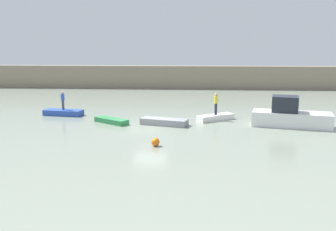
# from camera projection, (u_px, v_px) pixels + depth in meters

# --- Properties ---
(ground_plane) EXTENTS (120.00, 120.00, 0.00)m
(ground_plane) POSITION_uv_depth(u_px,v_px,m) (150.00, 128.00, 28.50)
(ground_plane) COLOR gray
(embankment_wall) EXTENTS (80.00, 1.20, 3.14)m
(embankment_wall) POSITION_uv_depth(u_px,v_px,m) (169.00, 77.00, 52.25)
(embankment_wall) COLOR gray
(embankment_wall) RESTS_ON ground_plane
(motorboat) EXTENTS (6.09, 3.23, 2.35)m
(motorboat) POSITION_uv_depth(u_px,v_px,m) (290.00, 116.00, 28.78)
(motorboat) COLOR white
(motorboat) RESTS_ON ground_plane
(rowboat_blue) EXTENTS (3.55, 1.71, 0.49)m
(rowboat_blue) POSITION_uv_depth(u_px,v_px,m) (63.00, 112.00, 33.36)
(rowboat_blue) COLOR #2B4CAD
(rowboat_blue) RESTS_ON ground_plane
(rowboat_green) EXTENTS (3.04, 2.49, 0.40)m
(rowboat_green) POSITION_uv_depth(u_px,v_px,m) (111.00, 121.00, 30.12)
(rowboat_green) COLOR #2D7F47
(rowboat_green) RESTS_ON ground_plane
(rowboat_grey) EXTENTS (3.86, 2.15, 0.50)m
(rowboat_grey) POSITION_uv_depth(u_px,v_px,m) (164.00, 122.00, 29.47)
(rowboat_grey) COLOR gray
(rowboat_grey) RESTS_ON ground_plane
(rowboat_white) EXTENTS (3.26, 2.66, 0.46)m
(rowboat_white) POSITION_uv_depth(u_px,v_px,m) (216.00, 117.00, 31.25)
(rowboat_white) COLOR white
(rowboat_white) RESTS_ON ground_plane
(person_yellow_shirt) EXTENTS (0.32, 0.32, 1.81)m
(person_yellow_shirt) POSITION_uv_depth(u_px,v_px,m) (216.00, 102.00, 31.01)
(person_yellow_shirt) COLOR #232838
(person_yellow_shirt) RESTS_ON rowboat_white
(person_blue_shirt) EXTENTS (0.32, 0.32, 1.65)m
(person_blue_shirt) POSITION_uv_depth(u_px,v_px,m) (63.00, 99.00, 33.13)
(person_blue_shirt) COLOR #4C4C56
(person_blue_shirt) RESTS_ON rowboat_blue
(mooring_buoy) EXTENTS (0.53, 0.53, 0.53)m
(mooring_buoy) POSITION_uv_depth(u_px,v_px,m) (155.00, 142.00, 23.46)
(mooring_buoy) COLOR orange
(mooring_buoy) RESTS_ON ground_plane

